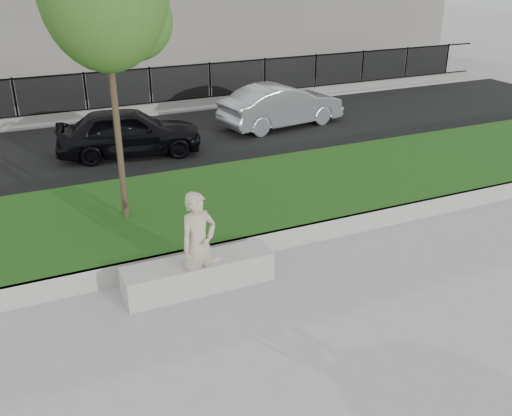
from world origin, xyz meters
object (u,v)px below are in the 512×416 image
man (199,244)px  book (213,259)px  car_dark (129,132)px  car_silver (282,105)px  stone_bench (199,274)px

man → book: 0.45m
car_dark → car_silver: (5.12, 0.85, 0.01)m
stone_bench → book: (0.23, -0.08, 0.27)m
stone_bench → car_silver: 9.94m
car_dark → car_silver: car_silver is taller
car_silver → man: bearing=136.7°
book → car_dark: size_ratio=0.05×
car_dark → man: bearing=-175.2°
book → car_dark: 7.37m
stone_bench → car_silver: (5.71, 8.13, 0.45)m
car_silver → book: bearing=137.7°
man → book: size_ratio=9.12×
car_silver → stone_bench: bearing=136.3°
man → car_dark: size_ratio=0.46×
stone_bench → man: 0.65m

